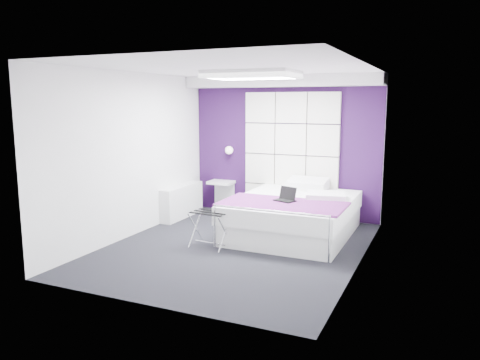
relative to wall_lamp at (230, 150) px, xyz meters
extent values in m
plane|color=black|center=(1.05, -2.06, -1.22)|extent=(4.40, 4.40, 0.00)
plane|color=white|center=(1.05, -2.06, 1.38)|extent=(4.40, 4.40, 0.00)
plane|color=white|center=(1.05, 0.14, 0.08)|extent=(3.60, 0.00, 3.60)
plane|color=white|center=(-0.75, -2.06, 0.08)|extent=(0.00, 4.40, 4.40)
plane|color=white|center=(2.85, -2.06, 0.08)|extent=(0.00, 4.40, 4.40)
cube|color=#280D38|center=(1.05, 0.13, 0.08)|extent=(3.58, 0.02, 2.58)
cube|color=white|center=(1.05, -0.11, 1.28)|extent=(3.58, 0.50, 0.20)
sphere|color=white|center=(0.00, 0.00, 0.00)|extent=(0.15, 0.15, 0.15)
cube|color=white|center=(-0.64, -0.76, -0.92)|extent=(0.22, 1.20, 0.60)
cube|color=white|center=(1.62, -1.06, -1.05)|extent=(1.76, 2.20, 0.33)
cube|color=white|center=(1.62, -1.06, -0.75)|extent=(1.80, 2.24, 0.28)
cube|color=#581856|center=(1.62, -1.62, -0.60)|extent=(1.86, 0.99, 0.03)
cube|color=white|center=(-0.17, -0.04, -0.64)|extent=(0.48, 0.37, 0.05)
cube|color=black|center=(0.68, -2.16, -0.70)|extent=(0.54, 0.39, 0.01)
cube|color=black|center=(1.61, -1.48, -0.57)|extent=(0.30, 0.21, 0.02)
cube|color=black|center=(1.61, -1.37, -0.46)|extent=(0.30, 0.01, 0.20)
camera|label=1|loc=(3.81, -8.14, 0.90)|focal=35.00mm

